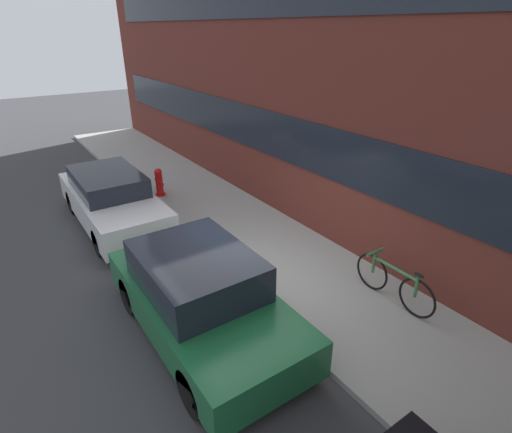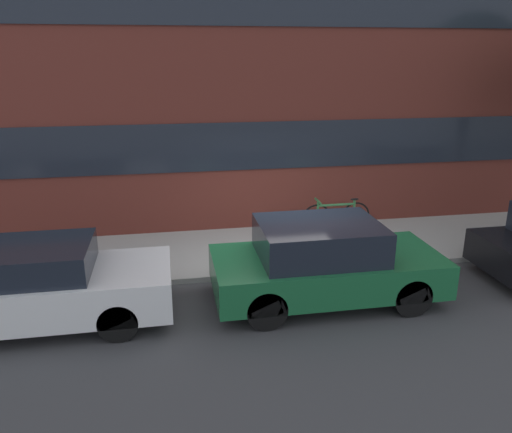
% 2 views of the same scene
% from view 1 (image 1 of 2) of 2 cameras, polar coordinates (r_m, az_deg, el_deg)
% --- Properties ---
extents(ground_plane, '(56.00, 56.00, 0.00)m').
position_cam_1_polar(ground_plane, '(7.55, -1.98, -11.09)').
color(ground_plane, '#38383A').
extents(sidewalk_strip, '(28.00, 2.68, 0.11)m').
position_cam_1_polar(sidewalk_strip, '(8.18, 6.02, -7.59)').
color(sidewalk_strip, '#9E9E99').
rests_on(sidewalk_strip, ground_plane).
extents(rowhouse_facade, '(28.00, 1.02, 9.51)m').
position_cam_1_polar(rowhouse_facade, '(8.16, 18.49, 26.19)').
color(rowhouse_facade, maroon).
rests_on(rowhouse_facade, ground_plane).
extents(parked_car_white, '(4.28, 1.61, 1.33)m').
position_cam_1_polar(parked_car_white, '(10.43, -19.91, 2.35)').
color(parked_car_white, silver).
rests_on(parked_car_white, ground_plane).
extents(parked_car_green, '(3.90, 1.76, 1.42)m').
position_cam_1_polar(parked_car_green, '(6.40, -7.85, -11.18)').
color(parked_car_green, '#195B33').
rests_on(parked_car_green, ground_plane).
extents(fire_hydrant, '(0.53, 0.30, 0.80)m').
position_cam_1_polar(fire_hydrant, '(11.72, -13.68, 4.84)').
color(fire_hydrant, red).
rests_on(fire_hydrant, sidewalk_strip).
extents(bicycle, '(1.65, 0.44, 0.80)m').
position_cam_1_polar(bicycle, '(7.40, 19.03, -8.81)').
color(bicycle, black).
rests_on(bicycle, sidewalk_strip).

